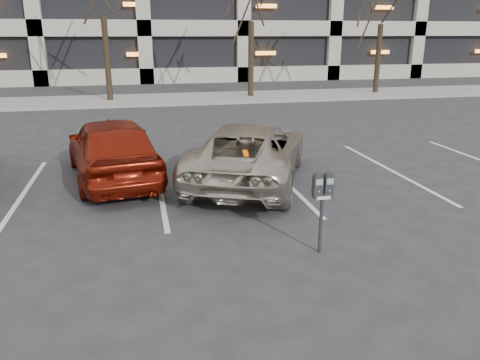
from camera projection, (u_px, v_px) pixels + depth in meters
name	position (u px, v px, depth m)	size (l,w,h in m)	color
ground	(245.00, 220.00, 8.40)	(140.00, 140.00, 0.00)	#28282B
sidewalk	(173.00, 99.00, 23.28)	(80.00, 4.00, 0.12)	gray
stall_lines	(159.00, 186.00, 10.25)	(16.90, 5.20, 0.00)	silver
parking_meter	(323.00, 193.00, 6.88)	(0.32, 0.14, 1.25)	black
suv_silver	(249.00, 152.00, 10.44)	(3.90, 5.26, 1.33)	#B8AE9D
car_red	(112.00, 148.00, 10.53)	(1.73, 4.30, 1.47)	maroon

